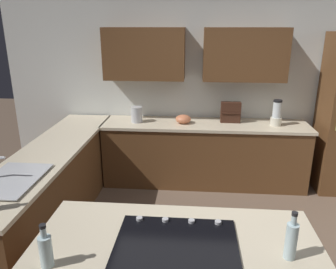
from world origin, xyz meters
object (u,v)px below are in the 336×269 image
(sink_unit, at_px, (11,179))
(oil_bottle, at_px, (46,250))
(kettle, at_px, (137,114))
(cooktop, at_px, (176,243))
(spice_rack, at_px, (231,112))
(second_bottle, at_px, (291,240))
(mixing_bowl, at_px, (183,119))
(blender, at_px, (276,115))

(sink_unit, relative_size, oil_bottle, 2.61)
(sink_unit, bearing_deg, kettle, -112.13)
(kettle, bearing_deg, sink_unit, 67.87)
(cooktop, distance_m, oil_bottle, 0.77)
(spice_rack, distance_m, second_bottle, 2.83)
(kettle, bearing_deg, mixing_bowl, 180.00)
(spice_rack, height_order, kettle, spice_rack)
(second_bottle, bearing_deg, kettle, -63.26)
(sink_unit, xyz_separation_m, cooktop, (-1.49, 0.75, -0.01))
(second_bottle, bearing_deg, blender, -100.79)
(spice_rack, relative_size, oil_bottle, 1.07)
(mixing_bowl, distance_m, second_bottle, 2.83)
(blender, relative_size, spice_rack, 1.22)
(oil_bottle, xyz_separation_m, second_bottle, (-1.38, -0.18, 0.02))
(second_bottle, bearing_deg, oil_bottle, 7.52)
(blender, distance_m, spice_rack, 0.61)
(cooktop, xyz_separation_m, mixing_bowl, (0.06, -2.67, 0.05))
(spice_rack, bearing_deg, second_bottle, 91.59)
(kettle, xyz_separation_m, second_bottle, (-1.38, 2.74, 0.01))
(mixing_bowl, xyz_separation_m, kettle, (0.65, 0.00, 0.05))
(spice_rack, height_order, oil_bottle, spice_rack)
(sink_unit, xyz_separation_m, oil_bottle, (-0.78, 1.00, 0.09))
(blender, xyz_separation_m, kettle, (1.90, 0.00, -0.04))
(blender, height_order, second_bottle, blender)
(kettle, height_order, second_bottle, second_bottle)
(spice_rack, relative_size, second_bottle, 0.95)
(blender, bearing_deg, second_bottle, 79.21)
(sink_unit, distance_m, oil_bottle, 1.27)
(sink_unit, relative_size, spice_rack, 2.44)
(sink_unit, height_order, oil_bottle, oil_bottle)
(blender, relative_size, mixing_bowl, 1.63)
(cooktop, relative_size, spice_rack, 2.65)
(kettle, bearing_deg, spice_rack, -175.79)
(oil_bottle, bearing_deg, second_bottle, -172.48)
(cooktop, relative_size, kettle, 3.49)
(kettle, relative_size, second_bottle, 0.72)
(blender, bearing_deg, sink_unit, 35.55)
(spice_rack, bearing_deg, oil_bottle, 66.62)
(oil_bottle, bearing_deg, spice_rack, -113.38)
(cooktop, distance_m, blender, 2.92)
(sink_unit, bearing_deg, blender, -144.45)
(mixing_bowl, relative_size, oil_bottle, 0.80)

